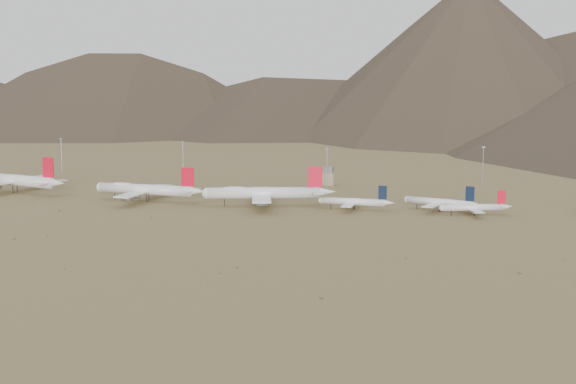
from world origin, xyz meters
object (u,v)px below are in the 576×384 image
(widebody_west, at_px, (13,180))
(narrowbody_a, at_px, (355,202))
(narrowbody_b, at_px, (441,202))
(control_tower, at_px, (329,177))
(widebody_east, at_px, (264,193))
(widebody_centre, at_px, (146,189))

(widebody_west, distance_m, narrowbody_a, 211.51)
(narrowbody_b, distance_m, control_tower, 114.21)
(widebody_east, height_order, narrowbody_b, widebody_east)
(widebody_west, height_order, narrowbody_a, widebody_west)
(widebody_centre, bearing_deg, widebody_east, 3.86)
(widebody_centre, distance_m, narrowbody_a, 119.06)
(widebody_east, distance_m, narrowbody_a, 49.89)
(widebody_west, bearing_deg, narrowbody_a, 11.91)
(narrowbody_a, relative_size, narrowbody_b, 0.98)
(widebody_centre, xyz_separation_m, control_tower, (83.69, 95.18, -1.66))
(widebody_centre, height_order, widebody_east, widebody_east)
(narrowbody_a, bearing_deg, narrowbody_b, 11.27)
(widebody_centre, height_order, control_tower, widebody_centre)
(widebody_centre, relative_size, narrowbody_b, 1.62)
(narrowbody_a, bearing_deg, widebody_east, -177.67)
(widebody_centre, height_order, narrowbody_b, widebody_centre)
(widebody_west, relative_size, control_tower, 6.36)
(narrowbody_b, bearing_deg, widebody_centre, -158.86)
(widebody_centre, height_order, narrowbody_a, widebody_centre)
(narrowbody_a, height_order, control_tower, narrowbody_a)
(widebody_centre, bearing_deg, control_tower, 50.54)
(widebody_east, distance_m, narrowbody_b, 94.83)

